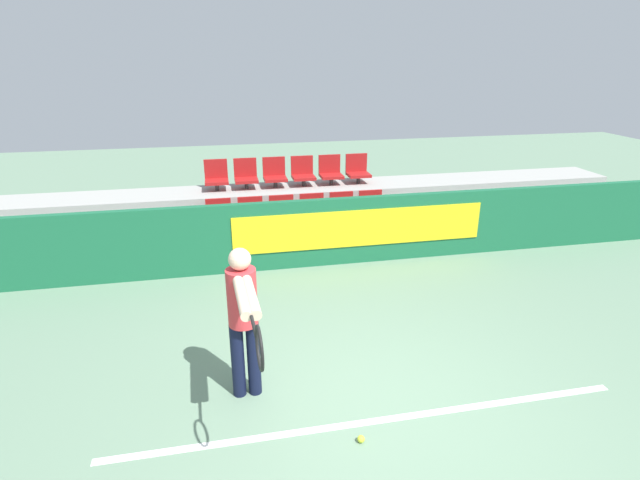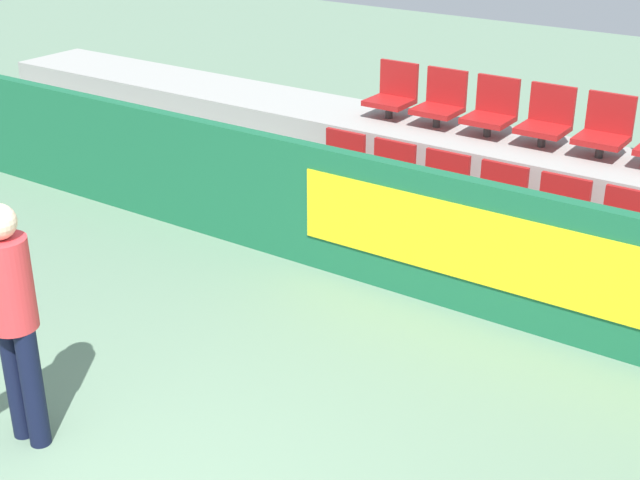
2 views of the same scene
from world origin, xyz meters
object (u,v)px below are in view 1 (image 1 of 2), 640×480
stadium_chair_5 (372,208)px  stadium_chair_7 (246,175)px  stadium_chair_11 (358,170)px  stadium_chair_10 (331,171)px  stadium_chair_0 (219,217)px  tennis_player (244,314)px  stadium_chair_4 (343,210)px  tennis_ball (361,439)px  stadium_chair_8 (275,174)px  stadium_chair_2 (282,214)px  stadium_chair_6 (216,177)px  stadium_chair_3 (313,212)px  stadium_chair_9 (303,173)px  stadium_chair_1 (251,215)px

stadium_chair_5 → stadium_chair_7: (-2.07, 0.94, 0.46)m
stadium_chair_11 → stadium_chair_10: bearing=180.0°
stadium_chair_0 → tennis_player: 3.78m
stadium_chair_4 → stadium_chair_11: size_ratio=1.00×
stadium_chair_7 → stadium_chair_11: same height
stadium_chair_0 → tennis_ball: 4.73m
stadium_chair_8 → stadium_chair_11: same height
tennis_player → tennis_ball: 1.52m
stadium_chair_5 → stadium_chair_7: stadium_chair_7 is taller
stadium_chair_7 → stadium_chair_10: size_ratio=1.00×
stadium_chair_2 → stadium_chair_11: bearing=31.1°
stadium_chair_6 → stadium_chair_7: same height
stadium_chair_5 → stadium_chair_11: stadium_chair_11 is taller
stadium_chair_3 → stadium_chair_8: 1.16m
stadium_chair_8 → stadium_chair_9: bearing=0.0°
stadium_chair_6 → stadium_chair_9: same height
stadium_chair_4 → stadium_chair_8: stadium_chair_8 is taller
stadium_chair_1 → stadium_chair_2: 0.52m
stadium_chair_1 → stadium_chair_3: bearing=0.0°
stadium_chair_6 → stadium_chair_9: (1.55, 0.00, 0.00)m
stadium_chair_6 → tennis_ball: 5.71m
stadium_chair_2 → stadium_chair_9: (0.52, 0.94, 0.46)m
stadium_chair_8 → tennis_player: 4.79m
tennis_player → tennis_ball: (0.92, -0.79, -0.92)m
stadium_chair_0 → stadium_chair_4: (2.07, 0.00, 0.00)m
stadium_chair_3 → stadium_chair_4: size_ratio=1.00×
stadium_chair_3 → stadium_chair_9: stadium_chair_9 is taller
stadium_chair_10 → stadium_chair_8: bearing=180.0°
stadium_chair_3 → stadium_chair_6: bearing=148.9°
stadium_chair_4 → stadium_chair_8: (-1.03, 0.94, 0.46)m
stadium_chair_5 → tennis_player: (-2.41, -3.77, 0.26)m
stadium_chair_4 → stadium_chair_10: size_ratio=1.00×
stadium_chair_9 → tennis_player: 4.91m
stadium_chair_9 → tennis_ball: (-0.45, -5.50, -1.11)m
stadium_chair_0 → stadium_chair_2: same height
stadium_chair_8 → tennis_ball: 5.61m
stadium_chair_5 → stadium_chair_9: size_ratio=1.00×
stadium_chair_1 → stadium_chair_4: bearing=0.0°
stadium_chair_3 → tennis_player: tennis_player is taller
stadium_chair_0 → tennis_player: tennis_player is taller
stadium_chair_3 → stadium_chair_8: size_ratio=1.00×
stadium_chair_3 → stadium_chair_4: (0.52, 0.00, 0.00)m
stadium_chair_8 → stadium_chair_0: bearing=-137.8°
stadium_chair_0 → stadium_chair_8: stadium_chair_8 is taller
stadium_chair_6 → tennis_player: (0.18, -4.71, -0.19)m
stadium_chair_3 → stadium_chair_11: stadium_chair_11 is taller
stadium_chair_11 → tennis_player: tennis_player is taller
stadium_chair_10 → tennis_ball: 5.69m
stadium_chair_3 → tennis_ball: (-0.45, -4.56, -0.65)m
stadium_chair_0 → stadium_chair_6: stadium_chair_6 is taller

